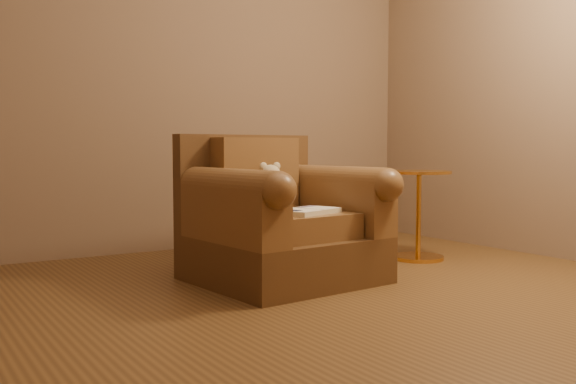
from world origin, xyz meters
TOP-DOWN VIEW (x-y plane):
  - floor at (0.00, 0.00)m, footprint 4.00×4.00m
  - armchair at (0.05, 0.67)m, footprint 0.99×0.95m
  - teddy_bear at (0.05, 0.74)m, footprint 0.20×0.23m
  - guidebook at (0.09, 0.45)m, footprint 0.40×0.32m
  - side_table at (1.17, 0.73)m, footprint 0.42×0.42m

SIDE VIEW (x-z plane):
  - floor at x=0.00m, z-range 0.00..0.00m
  - armchair at x=0.05m, z-range -0.09..0.73m
  - side_table at x=1.17m, z-range 0.02..0.61m
  - guidebook at x=0.09m, z-range 0.39..0.42m
  - teddy_bear at x=0.05m, z-range 0.36..0.63m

